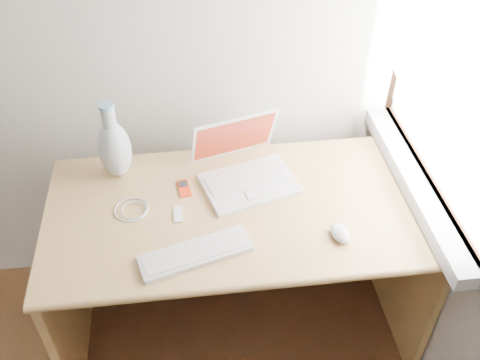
{
  "coord_description": "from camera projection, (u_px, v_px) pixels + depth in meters",
  "views": [
    {
      "loc": [
        0.86,
        -0.1,
        2.11
      ],
      "look_at": [
        1.04,
        1.35,
        0.82
      ],
      "focal_mm": 40.0,
      "sensor_mm": 36.0,
      "label": 1
    }
  ],
  "objects": [
    {
      "name": "window",
      "position": [
        456.0,
        65.0,
        1.68
      ],
      "size": [
        0.11,
        0.99,
        1.1
      ],
      "color": "white",
      "rests_on": "right_wall"
    },
    {
      "name": "desk",
      "position": [
        237.0,
        230.0,
        2.16
      ],
      "size": [
        1.42,
        0.71,
        0.75
      ],
      "color": "tan",
      "rests_on": "floor"
    },
    {
      "name": "laptop",
      "position": [
        248.0,
        167.0,
        2.04
      ],
      "size": [
        0.39,
        0.37,
        0.23
      ],
      "rotation": [
        0.0,
        0.0,
        0.27
      ],
      "color": "white",
      "rests_on": "desk"
    },
    {
      "name": "external_keyboard",
      "position": [
        195.0,
        253.0,
        1.78
      ],
      "size": [
        0.39,
        0.21,
        0.02
      ],
      "rotation": [
        0.0,
        0.0,
        0.27
      ],
      "color": "white",
      "rests_on": "desk"
    },
    {
      "name": "mouse",
      "position": [
        340.0,
        233.0,
        1.83
      ],
      "size": [
        0.08,
        0.11,
        0.04
      ],
      "primitive_type": "ellipsoid",
      "rotation": [
        0.0,
        0.0,
        0.19
      ],
      "color": "white",
      "rests_on": "desk"
    },
    {
      "name": "ipod",
      "position": [
        184.0,
        188.0,
        2.02
      ],
      "size": [
        0.06,
        0.1,
        0.01
      ],
      "rotation": [
        0.0,
        0.0,
        0.17
      ],
      "color": "#B7260C",
      "rests_on": "desk"
    },
    {
      "name": "cable_coil",
      "position": [
        131.0,
        209.0,
        1.94
      ],
      "size": [
        0.17,
        0.17,
        0.01
      ],
      "primitive_type": "torus",
      "rotation": [
        0.0,
        0.0,
        -0.4
      ],
      "color": "white",
      "rests_on": "desk"
    },
    {
      "name": "remote",
      "position": [
        178.0,
        214.0,
        1.92
      ],
      "size": [
        0.03,
        0.08,
        0.01
      ],
      "primitive_type": "cube",
      "rotation": [
        0.0,
        0.0,
        -0.0
      ],
      "color": "white",
      "rests_on": "desk"
    },
    {
      "name": "vase",
      "position": [
        114.0,
        147.0,
        2.01
      ],
      "size": [
        0.13,
        0.13,
        0.32
      ],
      "color": "silver",
      "rests_on": "desk"
    }
  ]
}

